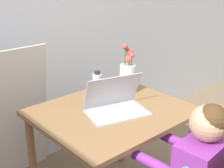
# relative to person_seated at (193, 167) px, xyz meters

# --- Properties ---
(wall_back) EXTENTS (6.40, 0.05, 2.50)m
(wall_back) POSITION_rel_person_seated_xyz_m (-0.21, 1.47, 0.62)
(wall_back) COLOR silver
(wall_back) RESTS_ON ground_plane
(dining_table) EXTENTS (0.92, 0.79, 0.74)m
(dining_table) POSITION_rel_person_seated_xyz_m (-0.01, 0.61, -0.00)
(dining_table) COLOR olive
(dining_table) RESTS_ON ground_plane
(person_seated) EXTENTS (0.35, 0.45, 1.00)m
(person_seated) POSITION_rel_person_seated_xyz_m (0.00, 0.00, 0.00)
(person_seated) COLOR purple
(person_seated) RESTS_ON ground_plane
(laptop) EXTENTS (0.42, 0.34, 0.23)m
(laptop) POSITION_rel_person_seated_xyz_m (-0.00, 0.59, 0.16)
(laptop) COLOR #B2B2B7
(laptop) RESTS_ON dining_table
(flower_vase) EXTENTS (0.12, 0.12, 0.36)m
(flower_vase) POSITION_rel_person_seated_xyz_m (0.28, 0.77, 0.23)
(flower_vase) COLOR silver
(flower_vase) RESTS_ON dining_table
(water_bottle) EXTENTS (0.07, 0.07, 0.20)m
(water_bottle) POSITION_rel_person_seated_xyz_m (0.03, 0.80, 0.20)
(water_bottle) COLOR silver
(water_bottle) RESTS_ON dining_table
(cardboard_panel) EXTENTS (0.62, 0.16, 1.06)m
(cardboard_panel) POSITION_rel_person_seated_xyz_m (-0.39, 1.34, -0.10)
(cardboard_panel) COLOR silver
(cardboard_panel) RESTS_ON ground_plane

